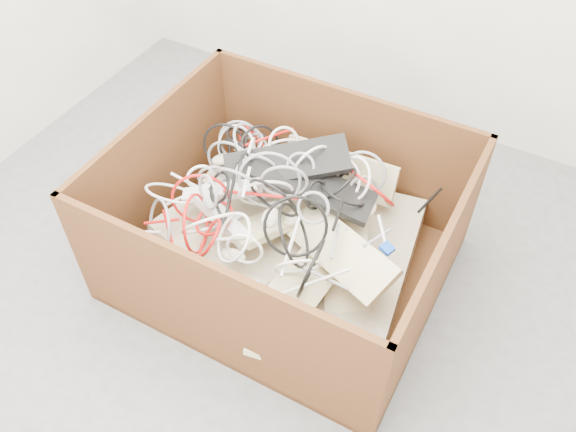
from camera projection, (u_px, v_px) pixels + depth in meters
The scene contains 9 objects.
ground at pixel (239, 307), 2.40m from camera, with size 3.00×3.00×0.00m, color #505052.
room_shell at pixel (209, 20), 1.48m from camera, with size 3.04×3.04×2.50m.
cardboard_box at pixel (282, 243), 2.44m from camera, with size 1.23×1.03×0.60m.
keyboard_pile at pixel (295, 228), 2.32m from camera, with size 1.02×0.92×0.39m.
mice_scatter at pixel (273, 213), 2.27m from camera, with size 0.75×0.64×0.20m.
power_strip_left at pixel (222, 192), 2.30m from camera, with size 0.31×0.06×0.04m, color silver.
power_strip_right at pixel (221, 218), 2.26m from camera, with size 0.30×0.06×0.04m, color silver.
vga_plug at pixel (387, 248), 2.14m from camera, with size 0.04×0.04×0.02m, color #0C3EBB.
cable_tangle at pixel (263, 186), 2.31m from camera, with size 1.07×0.85×0.43m.
Camera 1 is at (0.83, -1.10, 2.01)m, focal length 37.42 mm.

